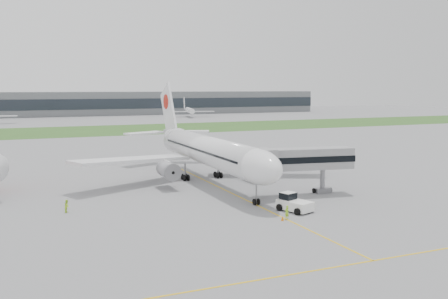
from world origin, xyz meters
name	(u,v)px	position (x,y,z in m)	size (l,w,h in m)	color
ground	(216,186)	(0.00, 0.00, 0.00)	(600.00, 600.00, 0.00)	gray
apron_markings	(228,192)	(0.00, -5.00, 0.00)	(70.00, 70.00, 0.04)	gold
grass_strip	(100,130)	(0.00, 120.00, 0.01)	(600.00, 50.00, 0.02)	#30531F
terminal_building	(69,104)	(0.00, 229.87, 7.00)	(320.00, 22.30, 14.00)	slate
airliner	(206,150)	(0.00, 4.87, 5.66)	(48.13, 53.95, 17.88)	white
pushback_tug	(293,203)	(3.09, -19.93, 1.10)	(4.34, 5.27, 2.39)	white
jet_bridge	(299,160)	(9.12, -11.60, 5.53)	(16.39, 5.84, 7.47)	gray
safety_cone_left	(282,218)	(-0.77, -23.82, 0.28)	(0.40, 0.40, 0.56)	orange
safety_cone_right	(307,206)	(5.78, -19.28, 0.30)	(0.44, 0.44, 0.60)	orange
ground_crew_near	(287,212)	(0.08, -23.42, 0.89)	(0.65, 0.43, 1.78)	#90D323
ground_crew_far	(67,206)	(-25.17, -8.90, 0.86)	(0.84, 0.65, 1.72)	#BCF528
distant_aircraft_right	(190,117)	(61.11, 189.75, 0.00)	(27.88, 24.60, 10.66)	white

